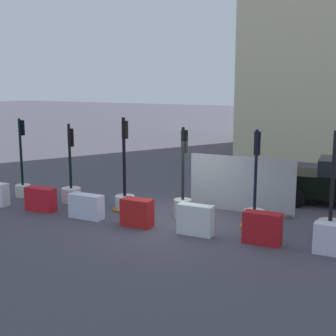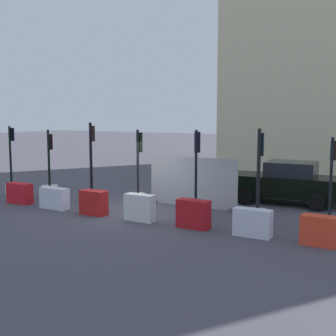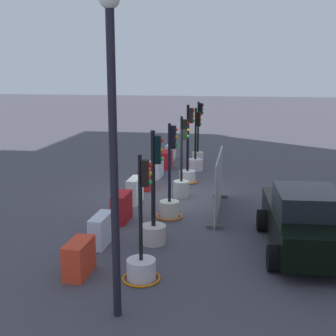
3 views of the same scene
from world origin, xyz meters
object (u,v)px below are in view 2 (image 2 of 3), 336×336
(traffic_light_0, at_px, (12,180))
(construction_barrier_2, at_px, (54,198))
(construction_barrier_4, at_px, (140,208))
(traffic_light_4, at_px, (196,203))
(traffic_light_5, at_px, (258,206))
(construction_barrier_7, at_px, (320,231))
(construction_barrier_1, at_px, (20,193))
(traffic_light_3, at_px, (138,192))
(car_black_sedan, at_px, (286,183))
(construction_barrier_5, at_px, (193,214))
(construction_barrier_6, at_px, (253,223))
(traffic_light_1, at_px, (50,186))
(construction_barrier_3, at_px, (94,203))
(traffic_light_2, at_px, (92,191))
(traffic_light_6, at_px, (329,218))

(traffic_light_0, xyz_separation_m, construction_barrier_2, (3.86, -1.40, -0.24))
(traffic_light_0, relative_size, construction_barrier_4, 2.83)
(traffic_light_4, distance_m, construction_barrier_4, 1.98)
(traffic_light_5, distance_m, construction_barrier_4, 3.82)
(construction_barrier_7, bearing_deg, construction_barrier_1, 179.70)
(construction_barrier_2, bearing_deg, traffic_light_3, 27.92)
(construction_barrier_7, xyz_separation_m, car_black_sedan, (-2.30, 5.22, 0.42))
(construction_barrier_1, bearing_deg, construction_barrier_4, -1.29)
(construction_barrier_1, xyz_separation_m, construction_barrier_5, (7.69, -0.08, 0.04))
(construction_barrier_6, bearing_deg, construction_barrier_7, 1.92)
(construction_barrier_7, bearing_deg, traffic_light_4, 162.51)
(car_black_sedan, bearing_deg, traffic_light_5, -87.82)
(traffic_light_5, bearing_deg, construction_barrier_7, -31.23)
(traffic_light_3, xyz_separation_m, traffic_light_5, (4.60, -0.12, -0.03))
(traffic_light_1, relative_size, construction_barrier_3, 2.95)
(traffic_light_1, height_order, traffic_light_5, traffic_light_5)
(construction_barrier_2, height_order, car_black_sedan, car_black_sedan)
(construction_barrier_1, bearing_deg, construction_barrier_2, -2.83)
(traffic_light_2, xyz_separation_m, construction_barrier_1, (-2.54, -1.33, -0.12))
(traffic_light_2, distance_m, construction_barrier_1, 2.87)
(traffic_light_1, xyz_separation_m, construction_barrier_6, (9.36, -1.52, -0.09))
(traffic_light_6, distance_m, construction_barrier_2, 9.63)
(construction_barrier_4, bearing_deg, traffic_light_3, 124.81)
(traffic_light_0, bearing_deg, construction_barrier_7, -5.81)
(traffic_light_4, distance_m, construction_barrier_5, 1.52)
(construction_barrier_4, bearing_deg, traffic_light_1, 164.43)
(traffic_light_2, bearing_deg, traffic_light_3, 1.19)
(construction_barrier_3, relative_size, car_black_sedan, 0.22)
(traffic_light_3, height_order, construction_barrier_1, traffic_light_3)
(traffic_light_0, height_order, traffic_light_2, traffic_light_2)
(traffic_light_0, relative_size, traffic_light_2, 0.94)
(traffic_light_4, height_order, construction_barrier_5, traffic_light_4)
(construction_barrier_1, bearing_deg, traffic_light_5, 7.64)
(construction_barrier_6, xyz_separation_m, car_black_sedan, (-0.45, 5.28, 0.42))
(construction_barrier_5, bearing_deg, traffic_light_0, 171.83)
(car_black_sedan, bearing_deg, construction_barrier_6, -85.11)
(traffic_light_1, bearing_deg, traffic_light_5, -0.98)
(traffic_light_0, bearing_deg, traffic_light_2, 0.29)
(construction_barrier_1, height_order, construction_barrier_4, construction_barrier_4)
(construction_barrier_2, bearing_deg, construction_barrier_4, -0.51)
(traffic_light_6, relative_size, construction_barrier_1, 2.62)
(construction_barrier_1, bearing_deg, construction_barrier_5, -0.59)
(construction_barrier_2, xyz_separation_m, construction_barrier_4, (3.81, -0.03, 0.05))
(construction_barrier_1, bearing_deg, traffic_light_3, 16.27)
(traffic_light_1, bearing_deg, construction_barrier_6, -9.24)
(traffic_light_2, distance_m, construction_barrier_6, 7.21)
(traffic_light_3, distance_m, construction_barrier_1, 4.90)
(traffic_light_1, distance_m, construction_barrier_2, 2.26)
(traffic_light_6, bearing_deg, construction_barrier_4, -165.06)
(traffic_light_5, relative_size, traffic_light_6, 1.08)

